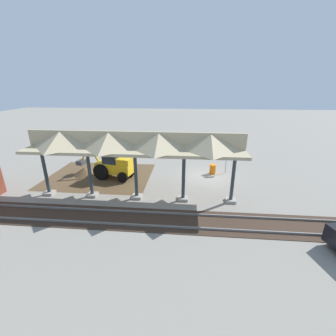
% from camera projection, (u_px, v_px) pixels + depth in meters
% --- Properties ---
extents(ground_plane, '(120.00, 120.00, 0.00)m').
position_uv_depth(ground_plane, '(207.00, 176.00, 20.27)').
color(ground_plane, gray).
extents(dirt_work_zone, '(9.09, 7.00, 0.01)m').
position_uv_depth(dirt_work_zone, '(100.00, 176.00, 20.39)').
color(dirt_work_zone, brown).
rests_on(dirt_work_zone, ground).
extents(platform_canopy, '(14.68, 3.20, 4.90)m').
position_uv_depth(platform_canopy, '(134.00, 142.00, 15.03)').
color(platform_canopy, '#9E998E').
rests_on(platform_canopy, ground).
extents(rail_tracks, '(60.00, 2.58, 0.15)m').
position_uv_depth(rail_tracks, '(216.00, 223.00, 13.44)').
color(rail_tracks, slate).
rests_on(rail_tracks, ground).
extents(stop_sign, '(0.76, 0.06, 2.26)m').
position_uv_depth(stop_sign, '(227.00, 157.00, 20.49)').
color(stop_sign, gray).
rests_on(stop_sign, ground).
extents(backhoe, '(5.45, 2.31, 2.82)m').
position_uv_depth(backhoe, '(113.00, 164.00, 19.61)').
color(backhoe, yellow).
rests_on(backhoe, ground).
extents(dirt_mound, '(4.02, 4.02, 1.30)m').
position_uv_depth(dirt_mound, '(85.00, 174.00, 20.78)').
color(dirt_mound, brown).
rests_on(dirt_mound, ground).
extents(traffic_barrel, '(0.56, 0.56, 0.90)m').
position_uv_depth(traffic_barrel, '(213.00, 169.00, 20.75)').
color(traffic_barrel, orange).
rests_on(traffic_barrel, ground).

